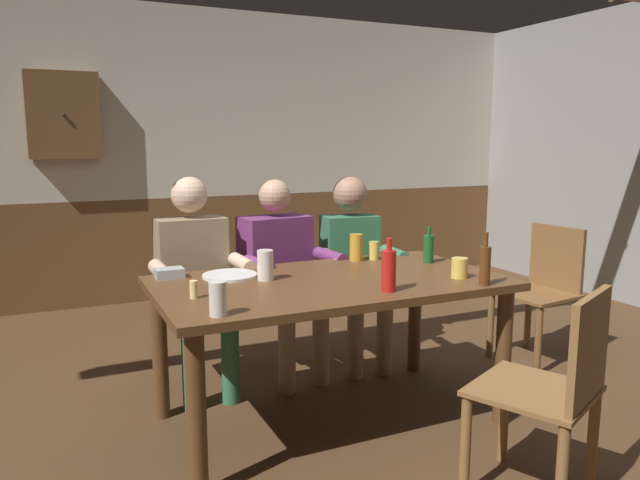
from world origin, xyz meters
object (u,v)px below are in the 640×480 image
at_px(pint_glass_4, 356,248).
at_px(table_candle, 194,289).
at_px(chair_empty_near_right, 543,288).
at_px(pint_glass_2, 460,268).
at_px(person_2, 354,261).
at_px(bottle_0, 389,270).
at_px(dining_table, 330,299).
at_px(person_0, 195,275).
at_px(pint_glass_1, 218,299).
at_px(chair_empty_near_left, 554,390).
at_px(pint_glass_0, 374,251).
at_px(bottle_2, 485,265).
at_px(condiment_caddy, 169,273).
at_px(wall_dart_cabinet, 64,115).
at_px(plate_0, 230,275).
at_px(pint_glass_3, 265,265).
at_px(bottle_1, 429,248).
at_px(person_1, 280,268).

bearing_deg(pint_glass_4, table_candle, -157.40).
distance_m(chair_empty_near_right, pint_glass_2, 1.20).
height_order(person_2, bottle_0, person_2).
xyz_separation_m(dining_table, table_candle, (-0.71, -0.07, 0.14)).
distance_m(person_0, person_2, 1.03).
distance_m(bottle_0, pint_glass_1, 0.82).
relative_size(chair_empty_near_left, pint_glass_0, 8.23).
bearing_deg(bottle_2, person_2, 95.85).
relative_size(table_candle, condiment_caddy, 0.57).
distance_m(pint_glass_2, wall_dart_cabinet, 3.53).
xyz_separation_m(chair_empty_near_right, bottle_0, (-1.53, -0.55, 0.37)).
height_order(pint_glass_1, pint_glass_4, pint_glass_4).
distance_m(chair_empty_near_left, condiment_caddy, 1.87).
distance_m(person_2, bottle_2, 1.14).
xyz_separation_m(dining_table, chair_empty_near_left, (0.48, -1.02, -0.17)).
bearing_deg(person_2, pint_glass_0, 87.37).
height_order(dining_table, pint_glass_0, pint_glass_0).
height_order(person_2, condiment_caddy, person_2).
relative_size(plate_0, bottle_0, 1.12).
distance_m(bottle_2, pint_glass_4, 0.83).
bearing_deg(condiment_caddy, pint_glass_3, -30.35).
relative_size(bottle_0, bottle_1, 1.19).
relative_size(bottle_1, pint_glass_1, 1.50).
height_order(chair_empty_near_right, pint_glass_4, pint_glass_4).
height_order(dining_table, pint_glass_4, pint_glass_4).
distance_m(bottle_2, pint_glass_1, 1.31).
bearing_deg(table_candle, plate_0, 52.23).
bearing_deg(bottle_1, person_2, 108.02).
xyz_separation_m(condiment_caddy, pint_glass_2, (1.34, -0.62, 0.03)).
xyz_separation_m(chair_empty_near_right, chair_empty_near_left, (-1.19, -1.25, 0.00)).
relative_size(chair_empty_near_right, chair_empty_near_left, 1.00).
distance_m(bottle_2, pint_glass_3, 1.07).
bearing_deg(condiment_caddy, bottle_0, -38.99).
relative_size(person_1, bottle_1, 5.74).
bearing_deg(pint_glass_1, chair_empty_near_right, 14.47).
bearing_deg(pint_glass_0, wall_dart_cabinet, 122.67).
xyz_separation_m(plate_0, pint_glass_2, (1.05, -0.51, 0.04)).
xyz_separation_m(pint_glass_1, pint_glass_3, (0.38, 0.50, 0.01)).
bearing_deg(bottle_0, dining_table, 113.39).
xyz_separation_m(person_0, condiment_caddy, (-0.21, -0.33, 0.10)).
height_order(pint_glass_1, pint_glass_3, pint_glass_3).
xyz_separation_m(condiment_caddy, wall_dart_cabinet, (-0.35, 2.37, 0.86)).
distance_m(person_0, plate_0, 0.45).
bearing_deg(bottle_0, pint_glass_0, 65.23).
distance_m(chair_empty_near_right, pint_glass_0, 1.26).
bearing_deg(bottle_2, pint_glass_4, 109.71).
distance_m(person_0, chair_empty_near_right, 2.25).
bearing_deg(plate_0, bottle_0, -45.72).
bearing_deg(plate_0, pint_glass_4, 6.89).
distance_m(person_0, table_candle, 0.81).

